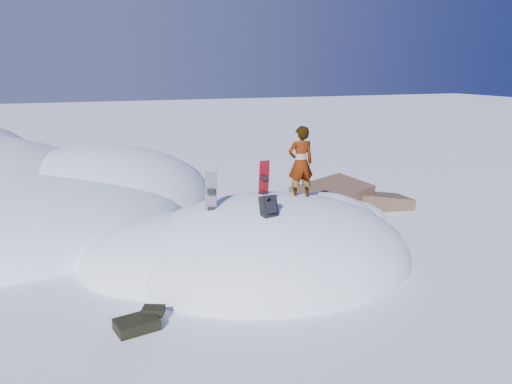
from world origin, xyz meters
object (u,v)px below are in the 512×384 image
object	(u,v)px
snowboard_dark	(211,202)
backpack	(269,206)
person	(301,163)
snowboard_red	(264,188)

from	to	relation	value
snowboard_dark	backpack	distance (m)	1.43
snowboard_dark	backpack	xyz separation A→B (m)	(1.00, -1.03, 0.07)
backpack	person	world-z (taller)	person
snowboard_red	backpack	distance (m)	1.58
snowboard_red	backpack	size ratio (longest dim) A/B	2.58
snowboard_red	person	xyz separation A→B (m)	(0.80, -0.38, 0.63)
snowboard_dark	person	size ratio (longest dim) A/B	0.79
snowboard_dark	snowboard_red	bearing A→B (deg)	46.59
snowboard_red	snowboard_dark	world-z (taller)	snowboard_red
snowboard_red	snowboard_dark	distance (m)	1.56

